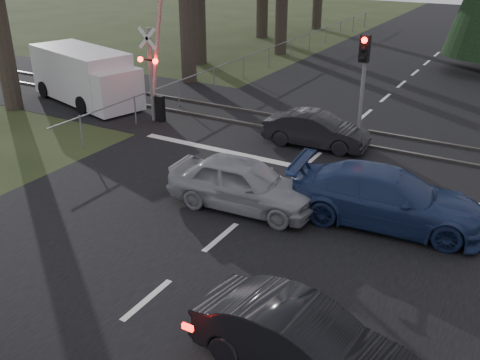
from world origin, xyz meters
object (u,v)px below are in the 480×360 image
Objects in this scene: crossing_signal at (155,72)px; dark_hatchback at (301,342)px; traffic_signal_center at (363,73)px; white_van at (87,77)px; silver_car at (243,184)px; dark_car_far at (316,130)px; blue_sedan at (387,198)px.

crossing_signal reaches higher than dark_hatchback.
white_van is (-12.72, -0.31, -1.58)m from traffic_signal_center.
dark_car_far is at bearing -2.72° from silver_car.
crossing_signal reaches higher than white_van.
crossing_signal reaches higher than dark_car_far.
dark_hatchback is (10.94, -10.05, -1.40)m from crossing_signal.
white_van reaches higher than dark_hatchback.
traffic_signal_center is (8.27, 0.89, 0.75)m from crossing_signal.
traffic_signal_center is 5.76m from blue_sedan.
blue_sedan is 0.79× the size of white_van.
silver_car is 3.93m from blue_sedan.
silver_car is at bearing -35.91° from crossing_signal.
dark_car_far is (-4.09, 10.58, -0.03)m from dark_hatchback.
traffic_signal_center reaches higher than dark_car_far.
blue_sedan is at bearing -142.71° from dark_car_far.
traffic_signal_center is at bearing 20.92° from blue_sedan.
white_van reaches higher than dark_car_far.
dark_hatchback is 0.92× the size of silver_car.
blue_sedan reaches higher than silver_car.
blue_sedan is 15.81m from white_van.
blue_sedan is (3.77, 1.10, 0.02)m from silver_car.
traffic_signal_center is 11.46m from dark_hatchback.
dark_car_far is (-0.08, 5.55, -0.11)m from silver_car.
dark_car_far is at bearing 35.00° from blue_sedan.
dark_hatchback is at bearing -162.43° from dark_car_far.
dark_car_far is 0.58× the size of white_van.
dark_hatchback is at bearing -42.56° from crossing_signal.
dark_hatchback is 0.77× the size of blue_sedan.
white_van is at bearing 59.88° from dark_hatchback.
crossing_signal is at bearing 50.56° from silver_car.
white_van is (-15.14, 4.50, 0.47)m from blue_sedan.
silver_car is at bearing 177.24° from dark_car_far.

